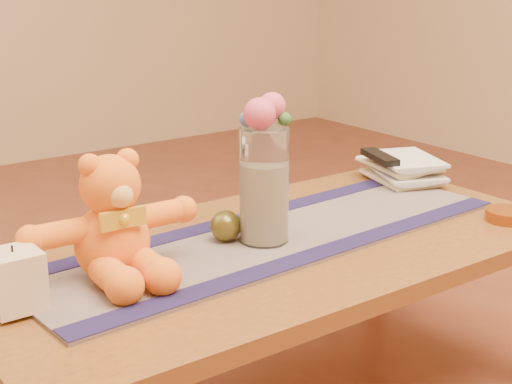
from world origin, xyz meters
TOP-DOWN VIEW (x-y plane):
  - coffee_table_top at (0.00, 0.00)m, footprint 1.40×0.70m
  - table_leg_br at (0.64, 0.29)m, footprint 0.07×0.07m
  - persian_runner at (0.01, 0.02)m, footprint 1.22×0.41m
  - runner_border_near at (0.02, -0.13)m, footprint 1.20×0.12m
  - runner_border_far at (0.01, 0.16)m, footprint 1.20×0.12m
  - teddy_bear at (-0.38, 0.04)m, footprint 0.37×0.31m
  - pillar_candle at (-0.59, -0.00)m, footprint 0.09×0.09m
  - candle_wick at (-0.59, -0.00)m, footprint 0.00×0.00m
  - glass_vase at (-0.02, 0.01)m, footprint 0.11×0.11m
  - potpourri_fill at (-0.02, 0.01)m, footprint 0.09×0.09m
  - rose_left at (-0.04, -0.00)m, footprint 0.07×0.07m
  - rose_right at (0.00, 0.01)m, footprint 0.06×0.06m
  - blue_flower_back at (-0.01, 0.04)m, footprint 0.04×0.04m
  - blue_flower_side at (-0.05, 0.03)m, footprint 0.04×0.04m
  - leaf_sprig at (0.02, -0.01)m, footprint 0.03×0.03m
  - bronze_ball at (-0.09, 0.06)m, footprint 0.08×0.08m
  - book_bottom at (0.52, 0.20)m, footprint 0.22×0.26m
  - book_lower at (0.53, 0.19)m, footprint 0.24×0.27m
  - book_upper at (0.52, 0.20)m, footprint 0.21×0.25m
  - book_top at (0.53, 0.19)m, footprint 0.24×0.27m
  - tv_remote at (0.52, 0.19)m, footprint 0.09×0.17m
  - amber_dish at (0.56, -0.22)m, footprint 0.12×0.12m

SIDE VIEW (x-z plane):
  - table_leg_br at x=0.64m, z-range 0.00..0.41m
  - coffee_table_top at x=0.00m, z-range 0.41..0.45m
  - persian_runner at x=0.01m, z-range 0.45..0.46m
  - runner_border_near at x=0.02m, z-range 0.46..0.46m
  - runner_border_far at x=0.01m, z-range 0.46..0.46m
  - book_bottom at x=0.52m, z-range 0.45..0.47m
  - amber_dish at x=0.56m, z-range 0.45..0.48m
  - book_lower at x=0.53m, z-range 0.47..0.49m
  - bronze_ball at x=-0.09m, z-range 0.46..0.53m
  - book_upper at x=0.52m, z-range 0.49..0.51m
  - pillar_candle at x=-0.59m, z-range 0.46..0.57m
  - book_top at x=0.53m, z-range 0.51..0.53m
  - tv_remote at x=0.52m, z-range 0.53..0.54m
  - potpourri_fill at x=-0.02m, z-range 0.46..0.64m
  - candle_wick at x=-0.59m, z-range 0.57..0.58m
  - teddy_bear at x=-0.38m, z-range 0.46..0.70m
  - glass_vase at x=-0.02m, z-range 0.46..0.72m
  - leaf_sprig at x=0.02m, z-range 0.72..0.75m
  - blue_flower_side at x=-0.05m, z-range 0.72..0.76m
  - blue_flower_back at x=-0.01m, z-range 0.72..0.77m
  - rose_left at x=-0.04m, z-range 0.72..0.79m
  - rose_right at x=0.00m, z-range 0.73..0.79m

